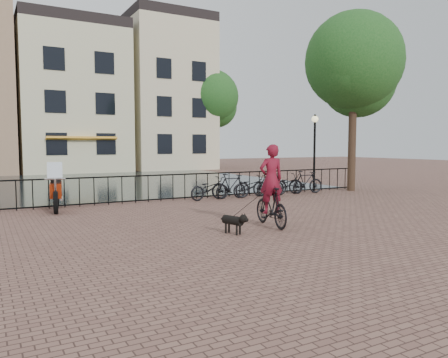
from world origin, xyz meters
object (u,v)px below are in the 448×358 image
cyclist (271,190)px  lamp_post (315,140)px  dog (233,223)px  motorcycle (56,185)px

cyclist → lamp_post: bearing=-129.4°
cyclist → dog: bearing=23.1°
lamp_post → motorcycle: bearing=-179.7°
motorcycle → dog: bearing=-53.8°
lamp_post → cyclist: 8.85m
dog → motorcycle: bearing=98.6°
cyclist → motorcycle: size_ratio=1.06×
lamp_post → cyclist: lamp_post is taller
cyclist → dog: (-1.37, -0.36, -0.70)m
dog → motorcycle: (-3.18, 6.17, 0.56)m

